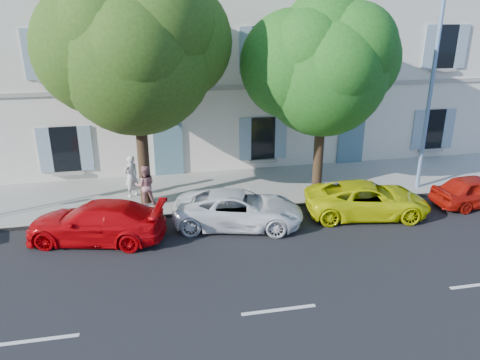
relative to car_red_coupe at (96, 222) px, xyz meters
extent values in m
plane|color=black|center=(4.95, -0.95, -0.67)|extent=(90.00, 90.00, 0.00)
cube|color=#A09E96|center=(4.95, 3.50, -0.59)|extent=(36.00, 4.50, 0.15)
cube|color=#9E998E|center=(4.95, 1.33, -0.59)|extent=(36.00, 0.16, 0.16)
cube|color=silver|center=(4.95, 9.25, 5.33)|extent=(28.00, 7.00, 12.00)
imported|color=#C4050A|center=(0.00, 0.00, 0.00)|extent=(4.93, 2.96, 1.34)
imported|color=white|center=(4.90, 0.16, -0.03)|extent=(4.95, 3.12, 1.27)
imported|color=#D6DA09|center=(9.79, 0.08, -0.03)|extent=(4.86, 2.81, 1.28)
imported|color=#B4150B|center=(14.44, 0.11, -0.06)|extent=(3.70, 1.73, 1.23)
cylinder|color=#3A2819|center=(1.67, 2.63, 1.22)|extent=(0.44, 0.44, 3.49)
ellipsoid|color=#386219|center=(1.67, 2.63, 5.06)|extent=(5.58, 5.58, 6.14)
cylinder|color=#3A2819|center=(8.67, 2.45, 1.00)|extent=(0.40, 0.40, 3.04)
ellipsoid|color=#2A7A1F|center=(8.67, 2.45, 4.37)|extent=(4.93, 4.93, 5.42)
cylinder|color=#7293BF|center=(13.05, 1.99, 3.60)|extent=(0.16, 0.16, 8.24)
imported|color=silver|center=(1.13, 3.35, 0.34)|extent=(0.75, 0.71, 1.72)
imported|color=#B47473|center=(1.66, 2.37, 0.28)|extent=(0.78, 0.61, 1.59)
camera|label=1|loc=(1.95, -14.77, 6.83)|focal=35.00mm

